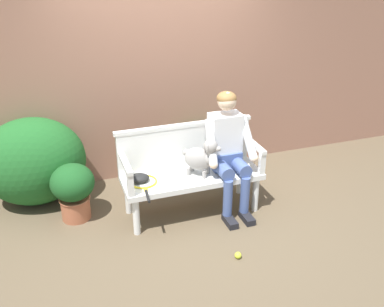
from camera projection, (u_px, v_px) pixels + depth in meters
ground_plane at (192, 211)px, 4.85m from camera, size 40.00×40.00×0.00m
brick_garden_fence at (160, 73)px, 5.33m from camera, size 8.00×0.30×2.55m
hedge_bush_far_right at (34, 162)px, 4.83m from camera, size 1.16×0.87×1.02m
hedge_bush_far_left at (202, 149)px, 5.59m from camera, size 0.77×0.49×0.63m
garden_bench at (192, 179)px, 4.67m from camera, size 1.51×0.54×0.47m
bench_backrest at (185, 144)px, 4.74m from camera, size 1.55×0.06×0.50m
bench_armrest_left_end at (127, 172)px, 4.27m from camera, size 0.06×0.54×0.28m
bench_armrest_right_end at (257, 152)px, 4.69m from camera, size 0.06×0.54×0.28m
person_seated at (228, 147)px, 4.63m from camera, size 0.56×0.67×1.34m
dog_on_bench at (202, 157)px, 4.54m from camera, size 0.39×0.37×0.43m
tennis_racket at (144, 183)px, 4.45m from camera, size 0.32×0.57×0.03m
baseball_glove at (139, 178)px, 4.47m from camera, size 0.25×0.21×0.09m
tennis_ball at (238, 255)px, 4.10m from camera, size 0.07×0.07×0.07m
potted_plant at (73, 188)px, 4.57m from camera, size 0.46×0.46×0.64m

